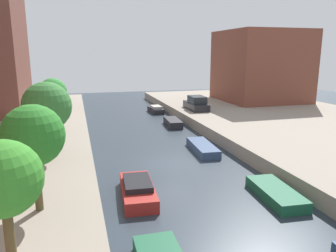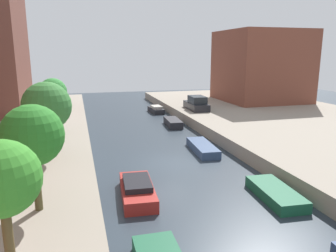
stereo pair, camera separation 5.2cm
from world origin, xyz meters
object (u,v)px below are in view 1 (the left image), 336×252
Objects in this scene: moored_boat_right_3 at (203,148)px; moored_boat_right_5 at (156,110)px; street_tree_0 at (3,181)px; street_tree_2 at (47,106)px; parked_car at (196,104)px; street_tree_1 at (33,136)px; moored_boat_left_2 at (138,190)px; low_block_right at (261,66)px; street_tree_3 at (53,93)px; moored_boat_right_2 at (276,193)px; moored_boat_right_4 at (173,123)px.

moored_boat_right_5 reaches higher than moored_boat_right_3.
moored_boat_right_3 is (10.66, 14.31, -4.14)m from street_tree_0.
street_tree_2 reaches higher than moored_boat_right_3.
street_tree_1 is at bearing -125.03° from parked_car.
street_tree_0 is 9.83m from moored_boat_left_2.
street_tree_0 is 1.27× the size of moored_boat_right_5.
low_block_right is 2.32× the size of street_tree_3.
street_tree_0 is at bearing -119.94° from moored_boat_left_2.
moored_boat_right_2 is 25.54m from moored_boat_right_5.
street_tree_1 is (-25.48, -25.66, -1.45)m from low_block_right.
parked_car is 12.99m from moored_boat_right_3.
street_tree_1 is 1.11× the size of moored_boat_right_2.
moored_boat_right_5 is (-3.60, 4.66, -1.26)m from parked_car.
street_tree_2 reaches higher than moored_boat_right_2.
moored_boat_right_5 is at bearing 59.22° from street_tree_2.
low_block_right is 2.41× the size of moored_boat_left_2.
street_tree_2 is at bearing -90.00° from street_tree_3.
street_tree_1 is 6.99m from street_tree_2.
street_tree_2 is at bearing -136.40° from parked_car.
moored_boat_right_2 is 17.67m from moored_boat_right_4.
moored_boat_right_4 is at bearing 58.26° from street_tree_1.
street_tree_3 is (0.00, 18.57, -0.12)m from street_tree_0.
street_tree_0 is 12.54m from street_tree_2.
low_block_right is 17.27m from moored_boat_right_4.
street_tree_0 reaches higher than moored_boat_left_2.
parked_car is 21.22m from moored_boat_right_2.
moored_boat_left_2 is 9.00m from moored_boat_right_3.
low_block_right is 2.31× the size of moored_boat_right_3.
moored_boat_left_2 is at bearing 26.30° from street_tree_1.
moored_boat_right_3 is at bearing 53.32° from street_tree_0.
moored_boat_right_2 is 0.89× the size of moored_boat_right_3.
low_block_right is 2.60× the size of moored_boat_right_2.
moored_boat_right_5 is at bearing 89.11° from moored_boat_right_4.
moored_boat_left_2 is (4.47, -10.80, -3.92)m from street_tree_3.
street_tree_2 is (-0.00, 6.99, 0.08)m from street_tree_1.
street_tree_1 is at bearing -113.44° from moored_boat_right_5.
street_tree_0 is at bearing -90.00° from street_tree_3.
low_block_right is 2.96× the size of moored_boat_right_5.
parked_car is 1.30× the size of moored_boat_right_5.
street_tree_3 is 0.98× the size of parked_car.
parked_car is at bearing 61.39° from moored_boat_left_2.
street_tree_3 is 16.98m from parked_car.
street_tree_3 is 17.31m from moored_boat_right_5.
moored_boat_right_3 is 1.28× the size of moored_boat_right_5.
street_tree_0 is 1.01× the size of street_tree_1.
street_tree_1 reaches higher than moored_boat_right_5.
moored_boat_right_2 is (-3.50, -20.89, -1.36)m from parked_car.
low_block_right is 2.20× the size of street_tree_2.
low_block_right reaches higher than street_tree_0.
street_tree_2 is 1.05× the size of street_tree_3.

